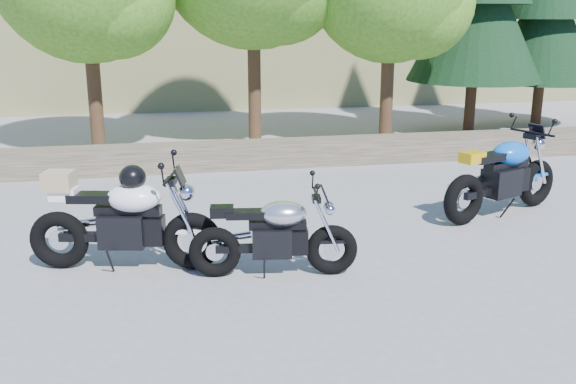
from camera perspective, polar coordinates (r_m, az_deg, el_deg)
name	(u,v)px	position (r m, az deg, el deg)	size (l,w,h in m)	color
ground	(288,285)	(6.94, 0.03, -8.24)	(90.00, 90.00, 0.00)	gray
stone_wall	(230,155)	(12.07, -5.20, 3.26)	(22.00, 0.55, 0.50)	#47412F
silver_bike	(275,236)	(7.03, -1.19, -3.96)	(1.86, 0.59, 0.94)	black
white_bike	(123,219)	(7.40, -14.45, -2.32)	(2.17, 0.79, 1.21)	black
blue_bike	(504,177)	(9.65, 18.61, 1.31)	(2.20, 1.09, 1.16)	black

